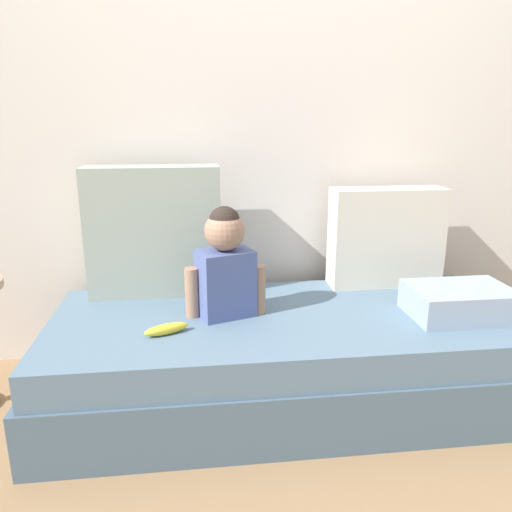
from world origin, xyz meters
TOP-DOWN VIEW (x-y plane):
  - ground_plane at (0.00, 0.00)m, footprint 12.00×12.00m
  - back_wall at (0.00, 0.55)m, footprint 5.14×0.10m
  - couch at (0.00, 0.00)m, footprint 1.94×0.83m
  - throw_pillow_left at (-0.53, 0.32)m, footprint 0.58×0.16m
  - throw_pillow_right at (0.53, 0.32)m, footprint 0.52×0.16m
  - toddler at (-0.24, 0.02)m, footprint 0.32×0.21m
  - banana at (-0.47, -0.14)m, footprint 0.17×0.11m
  - folded_blanket at (0.69, -0.10)m, footprint 0.40×0.28m

SIDE VIEW (x-z plane):
  - ground_plane at x=0.00m, z-range 0.00..0.00m
  - couch at x=0.00m, z-range 0.00..0.38m
  - banana at x=-0.47m, z-range 0.38..0.42m
  - folded_blanket at x=0.69m, z-range 0.38..0.50m
  - toddler at x=-0.24m, z-range 0.37..0.82m
  - throw_pillow_right at x=0.53m, z-range 0.38..0.84m
  - throw_pillow_left at x=-0.53m, z-range 0.38..0.95m
  - back_wall at x=0.00m, z-range 0.00..2.51m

